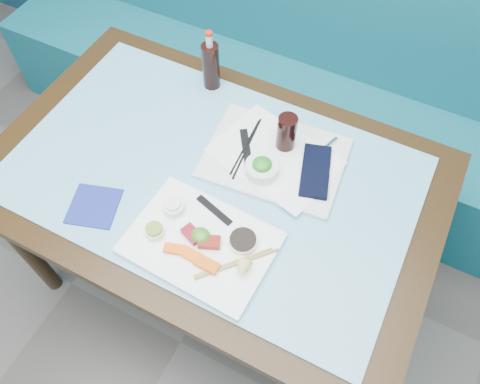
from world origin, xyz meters
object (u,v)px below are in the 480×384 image
at_px(booth_bench, 303,90).
at_px(cola_bottle_body, 211,66).
at_px(sashimi_plate, 201,243).
at_px(seaweed_bowl, 262,169).
at_px(serving_tray, 275,158).
at_px(blue_napkin, 94,206).
at_px(cola_glass, 287,132).
at_px(dining_table, 213,190).

xyz_separation_m(booth_bench, cola_bottle_body, (-0.18, -0.50, 0.47)).
height_order(booth_bench, sashimi_plate, booth_bench).
bearing_deg(cola_bottle_body, seaweed_bowl, -40.41).
bearing_deg(cola_bottle_body, serving_tray, -31.04).
xyz_separation_m(booth_bench, blue_napkin, (-0.25, -1.10, 0.39)).
xyz_separation_m(serving_tray, seaweed_bowl, (-0.01, -0.07, 0.03)).
height_order(serving_tray, cola_bottle_body, cola_bottle_body).
xyz_separation_m(seaweed_bowl, cola_glass, (0.02, 0.13, 0.04)).
relative_size(serving_tray, cola_bottle_body, 2.52).
relative_size(sashimi_plate, cola_glass, 3.18).
distance_m(booth_bench, seaweed_bowl, 0.89).
height_order(seaweed_bowl, cola_bottle_body, cola_bottle_body).
bearing_deg(blue_napkin, seaweed_bowl, 39.62).
relative_size(dining_table, blue_napkin, 10.08).
bearing_deg(serving_tray, booth_bench, 96.57).
distance_m(booth_bench, sashimi_plate, 1.14).
relative_size(sashimi_plate, seaweed_bowl, 3.91).
xyz_separation_m(seaweed_bowl, blue_napkin, (-0.39, -0.32, -0.03)).
bearing_deg(dining_table, cola_bottle_body, 118.45).
bearing_deg(seaweed_bowl, cola_glass, 81.25).
xyz_separation_m(sashimi_plate, cola_glass, (0.07, 0.42, 0.07)).
bearing_deg(seaweed_bowl, serving_tray, 82.41).
relative_size(serving_tray, blue_napkin, 3.05).
bearing_deg(cola_glass, serving_tray, -100.30).
bearing_deg(booth_bench, cola_glass, -76.08).
bearing_deg(cola_bottle_body, dining_table, -61.55).
distance_m(serving_tray, cola_bottle_body, 0.40).
bearing_deg(cola_glass, dining_table, -129.46).
height_order(seaweed_bowl, blue_napkin, seaweed_bowl).
bearing_deg(serving_tray, dining_table, -142.62).
bearing_deg(blue_napkin, sashimi_plate, 5.59).
distance_m(dining_table, sashimi_plate, 0.26).
relative_size(booth_bench, blue_napkin, 21.60).
height_order(dining_table, cola_glass, cola_glass).
height_order(sashimi_plate, blue_napkin, sashimi_plate).
xyz_separation_m(serving_tray, blue_napkin, (-0.40, -0.40, -0.01)).
bearing_deg(blue_napkin, cola_bottle_body, 83.75).
xyz_separation_m(sashimi_plate, blue_napkin, (-0.34, -0.03, -0.01)).
relative_size(serving_tray, cola_glass, 3.40).
bearing_deg(seaweed_bowl, sashimi_plate, -99.33).
distance_m(dining_table, blue_napkin, 0.37).
bearing_deg(serving_tray, blue_napkin, -140.67).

